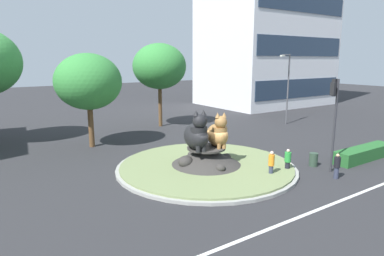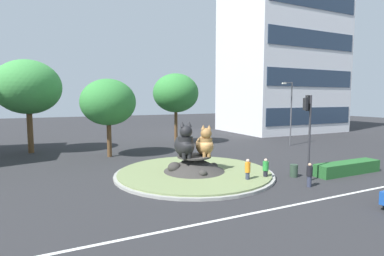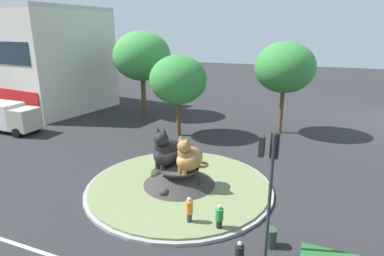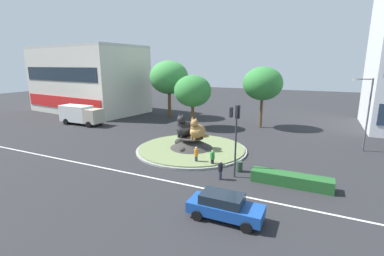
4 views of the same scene
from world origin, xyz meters
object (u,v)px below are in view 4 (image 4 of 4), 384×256
Objects in this scene: pedestrian_black_shirt at (220,170)px; sedan_on_far_lane at (225,206)px; traffic_light_mast at (236,126)px; streetlight_arm at (367,110)px; pedestrian_green_shirt at (212,158)px; cat_statue_black at (184,128)px; third_tree_left at (263,84)px; pedestrian_orange_shirt at (196,155)px; delivery_box_truck at (81,114)px; cat_statue_tabby at (197,131)px; shophouse_block at (88,79)px; second_tree_near_tower at (193,91)px; broadleaf_tree_behind_island at (169,78)px; litter_bin at (239,166)px.

pedestrian_black_shirt is 0.35× the size of sedan_on_far_lane.
traffic_light_mast is 16.01m from streetlight_arm.
pedestrian_black_shirt is 1.01× the size of pedestrian_green_shirt.
third_tree_left reaches higher than cat_statue_black.
delivery_box_truck reaches higher than pedestrian_orange_shirt.
delivery_box_truck is (-19.97, 4.60, -0.81)m from cat_statue_black.
cat_statue_tabby is at bearing -12.31° from delivery_box_truck.
shophouse_block is at bearing -104.79° from cat_statue_black.
traffic_light_mast is 3.52× the size of pedestrian_orange_shirt.
streetlight_arm is at bearing 64.02° from sedan_on_far_lane.
cat_statue_black is at bearing -109.91° from third_tree_left.
second_tree_near_tower is at bearing -136.82° from cat_statue_tabby.
broadleaf_tree_behind_island reaches higher than third_tree_left.
streetlight_arm is at bearing -15.89° from broadleaf_tree_behind_island.
pedestrian_black_shirt is 1.72× the size of litter_bin.
traffic_light_mast reaches higher than sedan_on_far_lane.
pedestrian_orange_shirt is 24.38m from delivery_box_truck.
traffic_light_mast is 4.43m from pedestrian_green_shirt.
streetlight_arm is 15.51m from litter_bin.
pedestrian_green_shirt reaches higher than litter_bin.
broadleaf_tree_behind_island is at bearing 43.89° from traffic_light_mast.
cat_statue_tabby reaches higher than pedestrian_green_shirt.
delivery_box_truck is at bearing -158.93° from third_tree_left.
second_tree_near_tower is at bearing -38.66° from broadleaf_tree_behind_island.
streetlight_arm reaches higher than pedestrian_orange_shirt.
shophouse_block is at bearing -177.36° from broadleaf_tree_behind_island.
streetlight_arm reaches higher than cat_statue_black.
broadleaf_tree_behind_island is at bearing -100.72° from pedestrian_green_shirt.
second_tree_near_tower is 19.03m from pedestrian_black_shirt.
cat_statue_black is 15.69m from third_tree_left.
shophouse_block is at bearing 68.80° from pedestrian_black_shirt.
sedan_on_far_lane is at bearing 147.87° from pedestrian_orange_shirt.
streetlight_arm reaches higher than sedan_on_far_lane.
cat_statue_tabby reaches higher than delivery_box_truck.
shophouse_block is 45.08m from sedan_on_far_lane.
cat_statue_tabby is 33.55m from shophouse_block.
second_tree_near_tower is at bearing 17.96° from delivery_box_truck.
cat_statue_tabby is 15.44m from third_tree_left.
shophouse_block reaches higher than second_tree_near_tower.
second_tree_near_tower reaches higher than delivery_box_truck.
cat_statue_black is 0.34× the size of streetlight_arm.
streetlight_arm is 4.56× the size of pedestrian_orange_shirt.
broadleaf_tree_behind_island is 10.68× the size of litter_bin.
pedestrian_orange_shirt is (-3.97, 1.26, -3.39)m from traffic_light_mast.
pedestrian_green_shirt is 0.35× the size of sedan_on_far_lane.
cat_statue_tabby is at bearing 52.17° from traffic_light_mast.
broadleaf_tree_behind_island reaches higher than streetlight_arm.
pedestrian_orange_shirt is 9.27m from sedan_on_far_lane.
shophouse_block is 37.89m from pedestrian_green_shirt.
pedestrian_green_shirt is 1.71× the size of litter_bin.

